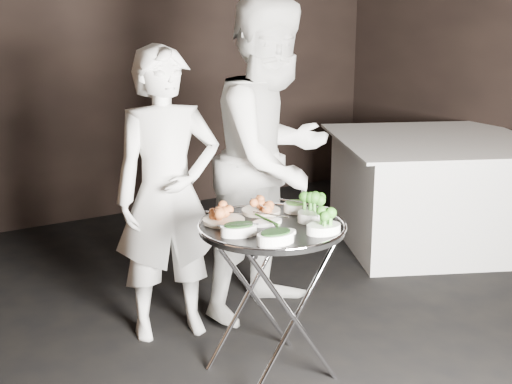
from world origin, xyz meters
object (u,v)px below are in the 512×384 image
tray_stand (271,294)px  waiter_right (273,159)px  dining_table (432,191)px  waiter_left (168,195)px  serving_tray (272,227)px

tray_stand → waiter_right: 0.97m
tray_stand → dining_table: size_ratio=0.54×
waiter_left → serving_tray: bearing=-61.3°
serving_tray → waiter_right: size_ratio=0.38×
waiter_left → dining_table: size_ratio=1.12×
tray_stand → dining_table: dining_table is taller
serving_tray → waiter_right: bearing=57.0°
serving_tray → dining_table: (2.18, 1.08, -0.38)m
serving_tray → waiter_left: 0.76m
dining_table → tray_stand: bearing=-153.7°
serving_tray → waiter_left: size_ratio=0.44×
serving_tray → waiter_left: waiter_left is taller
waiter_right → dining_table: (1.73, 0.39, -0.54)m
serving_tray → dining_table: dining_table is taller
waiter_left → waiter_right: (0.68, -0.03, 0.13)m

